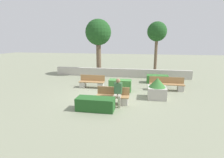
{
  "coord_description": "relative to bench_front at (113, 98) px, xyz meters",
  "views": [
    {
      "loc": [
        1.93,
        -9.34,
        3.17
      ],
      "look_at": [
        0.14,
        0.5,
        0.9
      ],
      "focal_mm": 28.0,
      "sensor_mm": 36.0,
      "label": 1
    }
  ],
  "objects": [
    {
      "name": "tree_leftmost",
      "position": [
        -2.6,
        7.32,
        3.39
      ],
      "size": [
        2.29,
        2.29,
        4.95
      ],
      "color": "brown",
      "rests_on": "ground_plane"
    },
    {
      "name": "hedge_block_near_left",
      "position": [
        2.52,
        4.87,
        -0.02
      ],
      "size": [
        1.56,
        0.78,
        0.58
      ],
      "color": "#33702D",
      "rests_on": "ground_plane"
    },
    {
      "name": "bench_front",
      "position": [
        0.0,
        0.0,
        0.0
      ],
      "size": [
        1.65,
        0.48,
        0.83
      ],
      "color": "#A37A4C",
      "rests_on": "ground_plane"
    },
    {
      "name": "bench_left_side",
      "position": [
        -1.91,
        2.73,
        0.0
      ],
      "size": [
        1.7,
        0.48,
        0.83
      ],
      "rotation": [
        0.0,
        0.0,
        -0.01
      ],
      "color": "#A37A4C",
      "rests_on": "ground_plane"
    },
    {
      "name": "perimeter_wall",
      "position": [
        -0.47,
        6.55,
        0.05
      ],
      "size": [
        11.67,
        0.3,
        0.71
      ],
      "color": "#B7B2A8",
      "rests_on": "ground_plane"
    },
    {
      "name": "planter_corner_left",
      "position": [
        2.25,
        1.26,
        0.25
      ],
      "size": [
        0.98,
        0.98,
        1.15
      ],
      "color": "#B7B2A8",
      "rests_on": "ground_plane"
    },
    {
      "name": "hedge_block_near_right",
      "position": [
        0.08,
        2.2,
        0.06
      ],
      "size": [
        1.36,
        0.61,
        0.74
      ],
      "color": "#3D7A38",
      "rests_on": "ground_plane"
    },
    {
      "name": "ground_plane",
      "position": [
        -0.47,
        1.13,
        -0.31
      ],
      "size": [
        60.0,
        60.0,
        0.0
      ],
      "primitive_type": "plane",
      "color": "gray"
    },
    {
      "name": "tree_center_left",
      "position": [
        2.49,
        7.69,
        3.43
      ],
      "size": [
        1.67,
        1.67,
        4.68
      ],
      "color": "brown",
      "rests_on": "ground_plane"
    },
    {
      "name": "person_seated_man",
      "position": [
        0.28,
        -0.13,
        0.42
      ],
      "size": [
        0.38,
        0.64,
        1.32
      ],
      "color": "#B2A893",
      "rests_on": "ground_plane"
    },
    {
      "name": "bench_right_side",
      "position": [
        2.96,
        2.97,
        0.02
      ],
      "size": [
        2.16,
        0.48,
        0.83
      ],
      "rotation": [
        0.0,
        0.0,
        -0.2
      ],
      "color": "#A37A4C",
      "rests_on": "ground_plane"
    },
    {
      "name": "hedge_block_mid_left",
      "position": [
        -0.63,
        -0.96,
        -0.01
      ],
      "size": [
        1.73,
        0.7,
        0.59
      ],
      "color": "#235623",
      "rests_on": "ground_plane"
    }
  ]
}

